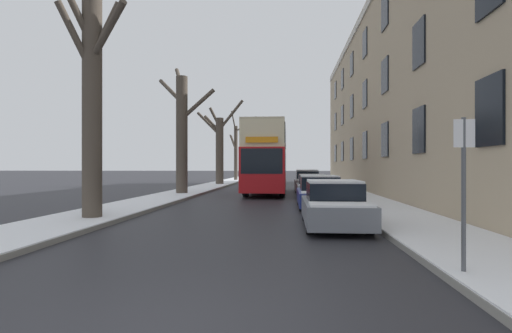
% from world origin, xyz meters
% --- Properties ---
extents(sidewalk_left, '(2.70, 130.00, 0.16)m').
position_xyz_m(sidewalk_left, '(-5.26, 53.00, 0.08)').
color(sidewalk_left, gray).
rests_on(sidewalk_left, ground).
extents(sidewalk_right, '(2.70, 130.00, 0.16)m').
position_xyz_m(sidewalk_right, '(5.26, 53.00, 0.08)').
color(sidewalk_right, gray).
rests_on(sidewalk_right, ground).
extents(terrace_facade_right, '(9.10, 43.52, 12.69)m').
position_xyz_m(terrace_facade_right, '(11.11, 23.15, 6.35)').
color(terrace_facade_right, tan).
rests_on(terrace_facade_right, ground).
extents(bare_tree_left_0, '(3.12, 1.84, 9.32)m').
position_xyz_m(bare_tree_left_0, '(-4.90, 8.63, 4.25)').
color(bare_tree_left_0, '#4C4238').
rests_on(bare_tree_left_0, ground).
extents(bare_tree_left_1, '(4.17, 2.62, 8.46)m').
position_xyz_m(bare_tree_left_1, '(-5.14, 20.62, 4.07)').
color(bare_tree_left_1, '#4C4238').
rests_on(bare_tree_left_1, ground).
extents(bare_tree_left_2, '(4.66, 2.73, 8.05)m').
position_xyz_m(bare_tree_left_2, '(-5.01, 33.53, 3.77)').
color(bare_tree_left_2, '#4C4238').
rests_on(bare_tree_left_2, ground).
extents(bare_tree_left_3, '(3.18, 2.41, 8.41)m').
position_xyz_m(bare_tree_left_3, '(-4.88, 44.85, 3.83)').
color(bare_tree_left_3, '#4C4238').
rests_on(bare_tree_left_3, ground).
extents(double_decker_bus, '(2.54, 10.36, 4.50)m').
position_xyz_m(double_decker_bus, '(0.06, 22.76, 2.54)').
color(double_decker_bus, red).
rests_on(double_decker_bus, ground).
extents(parked_car_0, '(1.78, 4.20, 1.39)m').
position_xyz_m(parked_car_0, '(2.83, 8.13, 0.64)').
color(parked_car_0, slate).
rests_on(parked_car_0, ground).
extents(parked_car_1, '(1.85, 4.59, 1.41)m').
position_xyz_m(parked_car_1, '(2.83, 13.71, 0.65)').
color(parked_car_1, navy).
rests_on(parked_car_1, ground).
extents(parked_car_2, '(1.70, 4.00, 1.36)m').
position_xyz_m(parked_car_2, '(2.83, 18.96, 0.63)').
color(parked_car_2, '#9EA3AD').
rests_on(parked_car_2, ground).
extents(parked_car_3, '(1.74, 4.54, 1.57)m').
position_xyz_m(parked_car_3, '(2.83, 24.66, 0.71)').
color(parked_car_3, '#9EA3AD').
rests_on(parked_car_3, ground).
extents(oncoming_van, '(2.09, 5.68, 2.48)m').
position_xyz_m(oncoming_van, '(-0.90, 39.33, 1.34)').
color(oncoming_van, white).
rests_on(oncoming_van, ground).
extents(pedestrian_left_sidewalk, '(0.36, 0.36, 1.67)m').
position_xyz_m(pedestrian_left_sidewalk, '(-5.75, 10.12, 0.92)').
color(pedestrian_left_sidewalk, '#4C4742').
rests_on(pedestrian_left_sidewalk, ground).
extents(street_sign_post, '(0.32, 0.07, 2.57)m').
position_xyz_m(street_sign_post, '(4.21, 2.63, 1.47)').
color(street_sign_post, '#4C4F54').
rests_on(street_sign_post, ground).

